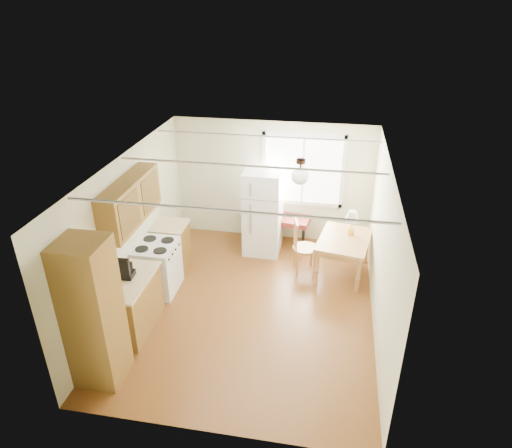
% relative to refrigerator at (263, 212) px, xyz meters
% --- Properties ---
extents(room_shell, '(4.60, 5.60, 2.62)m').
position_rel_refrigerator_xyz_m(room_shell, '(0.10, -1.87, 0.39)').
color(room_shell, '#532C11').
rests_on(room_shell, ground).
extents(kitchen_run, '(0.65, 3.40, 2.20)m').
position_rel_refrigerator_xyz_m(kitchen_run, '(-1.62, -2.51, -0.02)').
color(kitchen_run, brown).
rests_on(kitchen_run, ground).
extents(window_unit, '(1.64, 0.05, 1.51)m').
position_rel_refrigerator_xyz_m(window_unit, '(0.70, 0.60, 0.69)').
color(window_unit, white).
rests_on(window_unit, room_shell).
extents(pendant_light, '(0.26, 0.26, 0.40)m').
position_rel_refrigerator_xyz_m(pendant_light, '(0.80, -1.47, 1.38)').
color(pendant_light, black).
rests_on(pendant_light, room_shell).
extents(refrigerator, '(0.72, 0.74, 1.72)m').
position_rel_refrigerator_xyz_m(refrigerator, '(0.00, 0.00, 0.00)').
color(refrigerator, white).
rests_on(refrigerator, ground).
extents(bench, '(1.41, 0.68, 0.63)m').
position_rel_refrigerator_xyz_m(bench, '(0.22, 0.34, -0.30)').
color(bench, '#591915').
rests_on(bench, ground).
extents(dining_table, '(1.07, 1.30, 0.73)m').
position_rel_refrigerator_xyz_m(dining_table, '(1.59, -0.57, -0.23)').
color(dining_table, '#A5753F').
rests_on(dining_table, ground).
extents(chair, '(0.49, 0.49, 1.05)m').
position_rel_refrigerator_xyz_m(chair, '(0.80, -0.63, -0.25)').
color(chair, '#A5753F').
rests_on(chair, ground).
extents(table_lamp, '(0.27, 0.27, 0.48)m').
position_rel_refrigerator_xyz_m(table_lamp, '(1.69, -0.41, 0.22)').
color(table_lamp, gold).
rests_on(table_lamp, dining_table).
extents(coffee_maker, '(0.20, 0.25, 0.37)m').
position_rel_refrigerator_xyz_m(coffee_maker, '(-1.62, -2.67, 0.17)').
color(coffee_maker, black).
rests_on(coffee_maker, kitchen_run).
extents(kettle, '(0.11, 0.11, 0.22)m').
position_rel_refrigerator_xyz_m(kettle, '(-1.64, -2.65, 0.13)').
color(kettle, red).
rests_on(kettle, kitchen_run).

